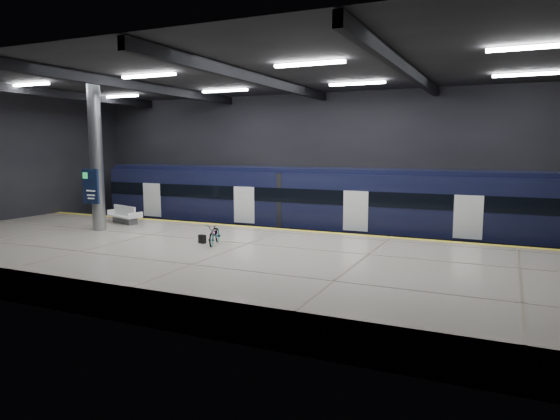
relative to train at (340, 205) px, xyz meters
The scene contains 10 objects.
ground 6.15m from the train, 108.38° to the right, with size 30.00×30.00×0.00m, color black.
room_shell 6.85m from the train, 108.40° to the right, with size 30.10×16.10×8.05m.
platform 8.34m from the train, 102.86° to the right, with size 30.00×11.00×1.10m, color beige.
safety_strip 3.43m from the train, 123.62° to the right, with size 30.00×0.40×0.01m, color yellow.
rails 2.69m from the train, behind, with size 30.00×1.52×0.16m.
train is the anchor object (origin of this frame).
bench 11.09m from the train, 156.77° to the right, with size 2.21×1.43×0.91m.
bicycle 7.84m from the train, 112.20° to the right, with size 0.57×1.63×0.86m, color #99999E.
pannier_bag 8.11m from the train, 116.15° to the right, with size 0.30×0.18×0.35m, color black.
info_column 12.04m from the train, 146.42° to the right, with size 0.90×0.78×6.90m.
Camera 1 is at (9.51, -18.64, 5.01)m, focal length 32.00 mm.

